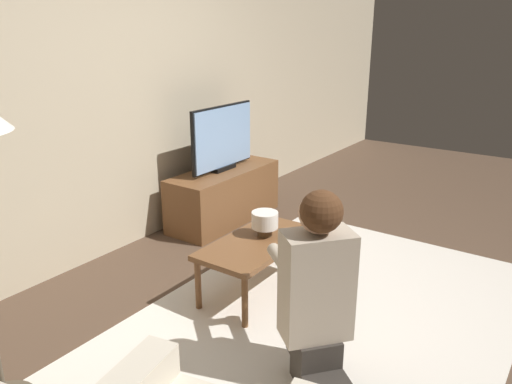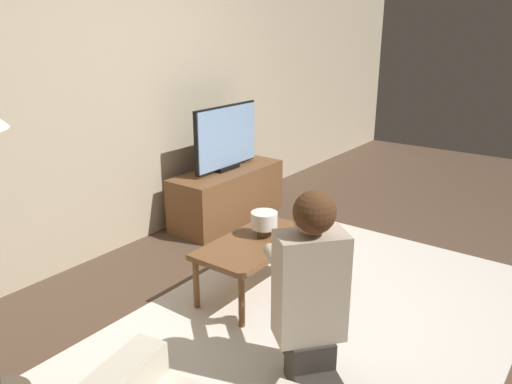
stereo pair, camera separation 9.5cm
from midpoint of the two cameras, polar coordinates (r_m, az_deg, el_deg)
ground_plane at (r=3.25m, az=8.83°, el=-14.29°), size 10.00×10.00×0.00m
wall_back at (r=4.02m, az=-15.70°, el=11.42°), size 10.00×0.06×2.60m
rug at (r=3.25m, az=8.84°, el=-14.17°), size 2.94×2.04×0.02m
tv_stand at (r=4.65m, az=-2.66°, el=-0.35°), size 1.17×0.44×0.49m
tv at (r=4.51m, az=-2.80°, el=6.22°), size 0.81×0.08×0.59m
coffee_table at (r=3.35m, az=0.86°, el=-6.28°), size 0.87×0.45×0.39m
person_kneeling at (r=2.48m, az=7.44°, el=-11.24°), size 0.72×0.79×1.02m
table_lamp at (r=3.37m, az=1.75°, el=-3.41°), size 0.18×0.18×0.17m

